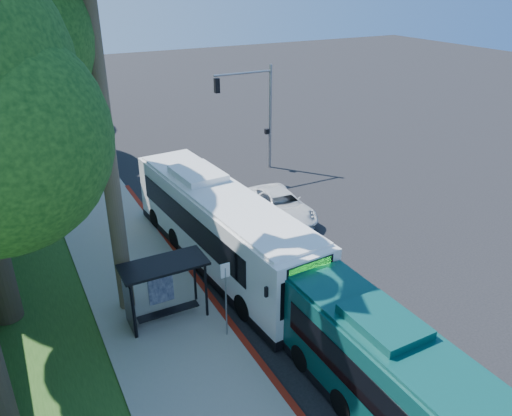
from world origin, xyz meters
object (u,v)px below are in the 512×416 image
bus_shelter (157,280)px  white_bus (219,225)px  pickup (281,205)px  teal_bus (422,405)px

bus_shelter → white_bus: white_bus is taller
pickup → bus_shelter: bearing=-143.3°
white_bus → pickup: size_ratio=2.52×
bus_shelter → white_bus: size_ratio=0.24×
teal_bus → bus_shelter: bearing=116.2°
bus_shelter → teal_bus: teal_bus is taller
pickup → white_bus: bearing=-147.0°
bus_shelter → white_bus: 4.83m
pickup → teal_bus: bearing=-101.9°
bus_shelter → pickup: size_ratio=0.61×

